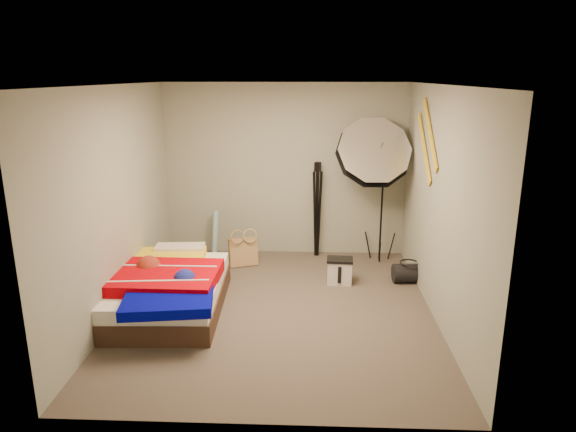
# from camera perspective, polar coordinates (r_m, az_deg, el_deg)

# --- Properties ---
(floor) EXTENTS (4.00, 4.00, 0.00)m
(floor) POSITION_cam_1_polar(r_m,az_deg,el_deg) (5.97, -1.22, -10.36)
(floor) COLOR brown
(floor) RESTS_ON ground
(ceiling) EXTENTS (4.00, 4.00, 0.00)m
(ceiling) POSITION_cam_1_polar(r_m,az_deg,el_deg) (5.38, -1.37, 14.37)
(ceiling) COLOR silver
(ceiling) RESTS_ON wall_back
(wall_back) EXTENTS (3.50, 0.00, 3.50)m
(wall_back) POSITION_cam_1_polar(r_m,az_deg,el_deg) (7.50, -0.32, 5.07)
(wall_back) COLOR gray
(wall_back) RESTS_ON floor
(wall_front) EXTENTS (3.50, 0.00, 3.50)m
(wall_front) POSITION_cam_1_polar(r_m,az_deg,el_deg) (3.64, -3.30, -6.33)
(wall_front) COLOR gray
(wall_front) RESTS_ON floor
(wall_left) EXTENTS (0.00, 4.00, 4.00)m
(wall_left) POSITION_cam_1_polar(r_m,az_deg,el_deg) (5.92, -18.46, 1.45)
(wall_left) COLOR gray
(wall_left) RESTS_ON floor
(wall_right) EXTENTS (0.00, 4.00, 4.00)m
(wall_right) POSITION_cam_1_polar(r_m,az_deg,el_deg) (5.71, 16.53, 1.11)
(wall_right) COLOR gray
(wall_right) RESTS_ON floor
(tote_bag) EXTENTS (0.43, 0.29, 0.41)m
(tote_bag) POSITION_cam_1_polar(r_m,az_deg,el_deg) (7.24, -5.00, -3.98)
(tote_bag) COLOR tan
(tote_bag) RESTS_ON floor
(wrapping_roll) EXTENTS (0.13, 0.21, 0.69)m
(wrapping_roll) POSITION_cam_1_polar(r_m,az_deg,el_deg) (7.60, -8.11, -1.98)
(wrapping_roll) COLOR #43A0B6
(wrapping_roll) RESTS_ON floor
(camera_case) EXTENTS (0.32, 0.24, 0.31)m
(camera_case) POSITION_cam_1_polar(r_m,az_deg,el_deg) (6.66, 5.75, -6.19)
(camera_case) COLOR silver
(camera_case) RESTS_ON floor
(duffel_bag) EXTENTS (0.42, 0.27, 0.25)m
(duffel_bag) POSITION_cam_1_polar(r_m,az_deg,el_deg) (6.85, 13.25, -6.19)
(duffel_bag) COLOR black
(duffel_bag) RESTS_ON floor
(wall_stripe_upper) EXTENTS (0.02, 0.91, 0.78)m
(wall_stripe_upper) POSITION_cam_1_polar(r_m,az_deg,el_deg) (6.16, 15.52, 8.83)
(wall_stripe_upper) COLOR gold
(wall_stripe_upper) RESTS_ON wall_right
(wall_stripe_lower) EXTENTS (0.02, 0.91, 0.78)m
(wall_stripe_lower) POSITION_cam_1_polar(r_m,az_deg,el_deg) (6.42, 14.91, 7.33)
(wall_stripe_lower) COLOR gold
(wall_stripe_lower) RESTS_ON wall_right
(bed) EXTENTS (1.35, 1.96, 0.52)m
(bed) POSITION_cam_1_polar(r_m,az_deg,el_deg) (6.03, -13.24, -7.82)
(bed) COLOR #3F291E
(bed) RESTS_ON floor
(photo_umbrella) EXTENTS (1.25, 0.92, 2.17)m
(photo_umbrella) POSITION_cam_1_polar(r_m,az_deg,el_deg) (7.10, 9.43, 6.77)
(photo_umbrella) COLOR black
(photo_umbrella) RESTS_ON floor
(camera_tripod) EXTENTS (0.10, 0.10, 1.40)m
(camera_tripod) POSITION_cam_1_polar(r_m,az_deg,el_deg) (7.45, 3.26, 1.47)
(camera_tripod) COLOR black
(camera_tripod) RESTS_ON floor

